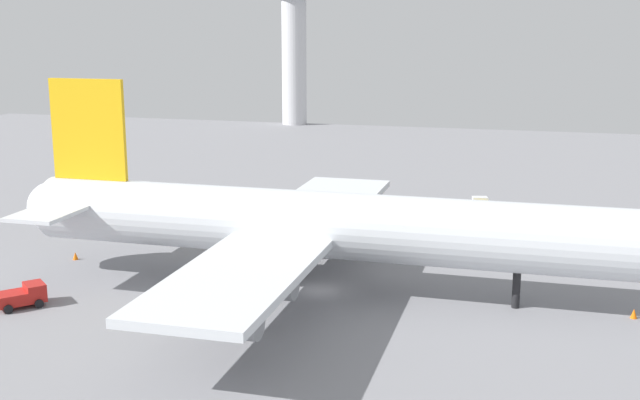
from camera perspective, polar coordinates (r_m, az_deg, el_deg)
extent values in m
plane|color=gray|center=(75.51, 0.00, -6.45)|extent=(246.05, 246.05, 0.00)
cylinder|color=silver|center=(73.69, 0.00, -1.76)|extent=(55.87, 6.16, 6.16)
sphere|color=silver|center=(85.16, -18.46, -0.46)|extent=(5.24, 5.24, 5.24)
cube|color=yellow|center=(81.42, -16.21, 4.85)|extent=(7.82, 0.50, 9.86)
cube|color=silver|center=(79.15, -18.43, -0.73)|extent=(5.03, 9.24, 0.36)
cube|color=silver|center=(87.30, -14.90, 0.69)|extent=(5.03, 9.24, 0.36)
cube|color=silver|center=(62.31, -5.79, -5.39)|extent=(9.50, 23.57, 0.70)
cube|color=silver|center=(87.42, 0.57, -0.11)|extent=(9.50, 23.57, 0.70)
cylinder|color=gray|center=(65.65, -3.84, -5.93)|extent=(4.93, 2.59, 2.59)
cylinder|color=gray|center=(57.96, -6.66, -8.53)|extent=(4.93, 2.59, 2.59)
cylinder|color=gray|center=(84.22, 0.62, -1.75)|extent=(4.93, 2.59, 2.59)
cylinder|color=gray|center=(92.46, 1.97, -0.46)|extent=(4.93, 2.59, 2.59)
cylinder|color=black|center=(72.63, 13.83, -6.24)|extent=(0.70, 0.70, 3.29)
cylinder|color=black|center=(72.66, -2.84, -5.87)|extent=(0.70, 0.70, 3.29)
cylinder|color=black|center=(78.83, -1.32, -4.38)|extent=(0.70, 0.70, 3.29)
cube|color=#B21E19|center=(75.92, -19.68, -6.17)|extent=(2.75, 2.70, 1.56)
cube|color=#B21E19|center=(75.60, -21.22, -6.58)|extent=(3.39, 3.42, 1.04)
cylinder|color=black|center=(75.04, -19.41, -7.00)|extent=(0.73, 0.77, 0.78)
cylinder|color=black|center=(77.29, -19.85, -6.47)|extent=(0.73, 0.77, 0.78)
cylinder|color=black|center=(74.55, -21.36, -7.28)|extent=(0.73, 0.77, 0.78)
cylinder|color=black|center=(76.81, -21.74, -6.74)|extent=(0.73, 0.77, 0.78)
cube|color=silver|center=(105.99, 11.33, -0.32)|extent=(2.15, 1.76, 2.03)
cube|color=yellow|center=(104.25, 11.48, -0.73)|extent=(2.38, 2.76, 1.33)
cylinder|color=black|center=(106.35, 11.86, -0.86)|extent=(0.47, 0.94, 0.90)
cylinder|color=black|center=(106.03, 10.76, -0.85)|extent=(0.47, 0.94, 0.90)
cylinder|color=black|center=(104.10, 12.07, -1.15)|extent=(0.47, 0.94, 0.90)
cylinder|color=black|center=(103.77, 10.94, -1.15)|extent=(0.47, 0.94, 0.90)
cone|color=orange|center=(73.50, 21.49, -7.55)|extent=(0.58, 0.58, 0.83)
cone|color=orange|center=(88.76, -17.06, -3.83)|extent=(0.58, 0.58, 0.83)
cylinder|color=silver|center=(198.73, -1.86, 10.01)|extent=(6.05, 6.05, 31.90)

